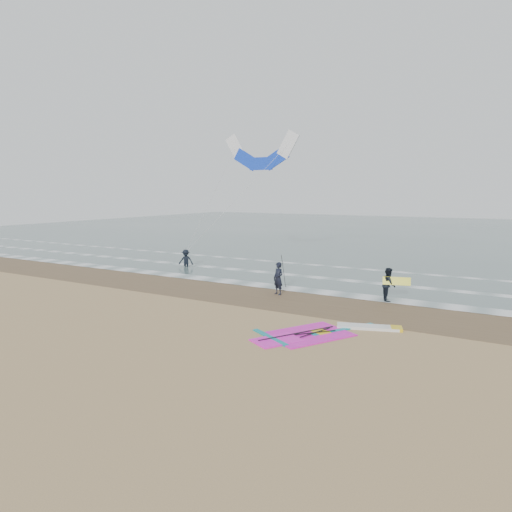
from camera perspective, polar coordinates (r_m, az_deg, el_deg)
The scene contains 11 objects.
ground at distance 18.38m, azimuth -6.67°, elevation -8.80°, with size 120.00×120.00×0.00m, color tan.
sea_water at distance 63.23m, azimuth 20.09°, elevation 2.72°, with size 120.00×80.00×0.02m, color #47605E.
wet_sand_band at distance 23.31m, azimuth 2.14°, elevation -5.13°, with size 120.00×5.00×0.01m, color brown.
foam_waterline at distance 27.23m, azimuth 6.48°, elevation -3.20°, with size 120.00×9.15×0.02m.
windsurf_rig at distance 17.65m, azimuth 8.70°, elevation -9.44°, with size 5.09×4.82×0.12m.
person_standing at distance 23.70m, azimuth 2.80°, elevation -2.82°, with size 0.62×0.41×1.70m, color black.
person_walking at distance 23.21m, azimuth 16.23°, elevation -3.43°, with size 0.80×0.62×1.65m, color black.
person_wading at distance 32.71m, azimuth -8.77°, elevation 0.02°, with size 1.04×0.60×1.61m, color black.
held_pole at distance 23.50m, azimuth 3.46°, elevation -1.93°, with size 0.17×0.86×1.82m.
carried_kiteboard at distance 22.99m, azimuth 17.16°, elevation -3.02°, with size 1.30×0.51×0.39m.
surf_kite at distance 33.72m, azimuth 0.59°, elevation 12.52°, with size 6.87×4.13×8.57m.
Camera 1 is at (10.50, -14.13, 5.29)m, focal length 32.00 mm.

